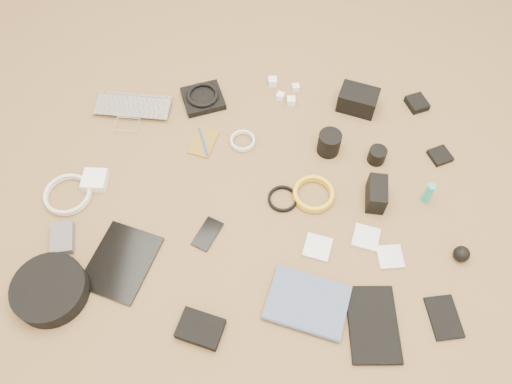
{
  "coord_description": "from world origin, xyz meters",
  "views": [
    {
      "loc": [
        0.07,
        -0.85,
        1.44
      ],
      "look_at": [
        0.03,
        0.01,
        0.02
      ],
      "focal_mm": 35.0,
      "sensor_mm": 36.0,
      "label": 1
    }
  ],
  "objects_px": {
    "laptop": "(131,115)",
    "dslr_camera": "(358,100)",
    "headphone_case": "(50,290)",
    "tablet": "(121,262)",
    "paperback": "(300,331)",
    "phone": "(207,234)"
  },
  "relations": [
    {
      "from": "laptop",
      "to": "dslr_camera",
      "type": "xyz_separation_m",
      "value": [
        0.84,
        0.09,
        0.03
      ]
    },
    {
      "from": "headphone_case",
      "to": "dslr_camera",
      "type": "bearing_deg",
      "value": 39.57
    },
    {
      "from": "tablet",
      "to": "headphone_case",
      "type": "xyz_separation_m",
      "value": [
        -0.19,
        -0.11,
        0.02
      ]
    },
    {
      "from": "laptop",
      "to": "paperback",
      "type": "height_order",
      "value": "same"
    },
    {
      "from": "laptop",
      "to": "dslr_camera",
      "type": "height_order",
      "value": "dslr_camera"
    },
    {
      "from": "laptop",
      "to": "dslr_camera",
      "type": "distance_m",
      "value": 0.84
    },
    {
      "from": "dslr_camera",
      "to": "tablet",
      "type": "relative_size",
      "value": 0.59
    },
    {
      "from": "tablet",
      "to": "paperback",
      "type": "relative_size",
      "value": 1.02
    },
    {
      "from": "tablet",
      "to": "phone",
      "type": "xyz_separation_m",
      "value": [
        0.26,
        0.11,
        -0.0
      ]
    },
    {
      "from": "phone",
      "to": "headphone_case",
      "type": "bearing_deg",
      "value": -129.29
    },
    {
      "from": "dslr_camera",
      "to": "tablet",
      "type": "bearing_deg",
      "value": -121.65
    },
    {
      "from": "dslr_camera",
      "to": "tablet",
      "type": "distance_m",
      "value": 1.02
    },
    {
      "from": "tablet",
      "to": "dslr_camera",
      "type": "bearing_deg",
      "value": 58.13
    },
    {
      "from": "phone",
      "to": "laptop",
      "type": "bearing_deg",
      "value": 149.62
    },
    {
      "from": "dslr_camera",
      "to": "headphone_case",
      "type": "distance_m",
      "value": 1.23
    },
    {
      "from": "phone",
      "to": "headphone_case",
      "type": "height_order",
      "value": "headphone_case"
    },
    {
      "from": "tablet",
      "to": "paperback",
      "type": "bearing_deg",
      "value": -1.97
    },
    {
      "from": "tablet",
      "to": "headphone_case",
      "type": "height_order",
      "value": "headphone_case"
    },
    {
      "from": "dslr_camera",
      "to": "laptop",
      "type": "bearing_deg",
      "value": -156.83
    },
    {
      "from": "laptop",
      "to": "tablet",
      "type": "relative_size",
      "value": 1.19
    },
    {
      "from": "dslr_camera",
      "to": "headphone_case",
      "type": "xyz_separation_m",
      "value": [
        -0.95,
        -0.78,
        -0.01
      ]
    },
    {
      "from": "laptop",
      "to": "paperback",
      "type": "distance_m",
      "value": 0.99
    }
  ]
}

